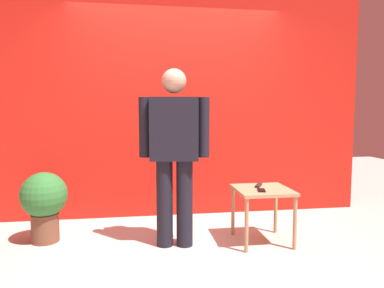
# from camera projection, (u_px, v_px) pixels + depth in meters

# --- Properties ---
(ground_plane) EXTENTS (12.00, 12.00, 0.00)m
(ground_plane) POSITION_uv_depth(u_px,v_px,m) (193.00, 255.00, 3.13)
(ground_plane) COLOR #B7B2A8
(back_wall_red) EXTENTS (4.65, 0.12, 3.16)m
(back_wall_red) POSITION_uv_depth(u_px,v_px,m) (176.00, 86.00, 4.26)
(back_wall_red) COLOR red
(back_wall_red) RESTS_ON ground_plane
(standing_person) EXTENTS (0.66, 0.28, 1.66)m
(standing_person) POSITION_uv_depth(u_px,v_px,m) (174.00, 148.00, 3.27)
(standing_person) COLOR black
(standing_person) RESTS_ON ground_plane
(side_table) EXTENTS (0.52, 0.52, 0.53)m
(side_table) POSITION_uv_depth(u_px,v_px,m) (263.00, 196.00, 3.41)
(side_table) COLOR tan
(side_table) RESTS_ON ground_plane
(cell_phone) EXTENTS (0.10, 0.16, 0.01)m
(cell_phone) POSITION_uv_depth(u_px,v_px,m) (261.00, 190.00, 3.30)
(cell_phone) COLOR black
(cell_phone) RESTS_ON side_table
(tv_remote) EXTENTS (0.12, 0.17, 0.02)m
(tv_remote) POSITION_uv_depth(u_px,v_px,m) (259.00, 185.00, 3.50)
(tv_remote) COLOR black
(tv_remote) RESTS_ON side_table
(potted_plant) EXTENTS (0.44, 0.44, 0.69)m
(potted_plant) POSITION_uv_depth(u_px,v_px,m) (44.00, 201.00, 3.42)
(potted_plant) COLOR brown
(potted_plant) RESTS_ON ground_plane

